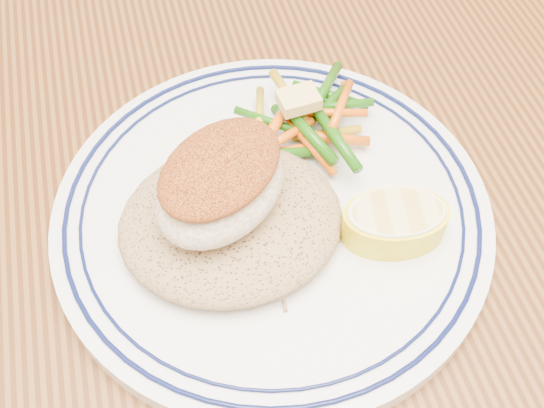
{
  "coord_description": "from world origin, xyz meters",
  "views": [
    {
      "loc": [
        -0.05,
        -0.24,
        1.12
      ],
      "look_at": [
        0.02,
        0.01,
        0.77
      ],
      "focal_mm": 45.0,
      "sensor_mm": 36.0,
      "label": 1
    }
  ],
  "objects_px": {
    "fish_fillet": "(221,184)",
    "lemon_wedge": "(395,221)",
    "rice_pilaf": "(231,218)",
    "plate": "(272,214)",
    "vegetable_pile": "(309,123)",
    "dining_table": "(250,305)"
  },
  "relations": [
    {
      "from": "fish_fillet",
      "to": "lemon_wedge",
      "type": "distance_m",
      "value": 0.11
    },
    {
      "from": "rice_pilaf",
      "to": "fish_fillet",
      "type": "height_order",
      "value": "fish_fillet"
    },
    {
      "from": "rice_pilaf",
      "to": "lemon_wedge",
      "type": "bearing_deg",
      "value": -16.38
    },
    {
      "from": "plate",
      "to": "vegetable_pile",
      "type": "relative_size",
      "value": 2.65
    },
    {
      "from": "fish_fillet",
      "to": "vegetable_pile",
      "type": "distance_m",
      "value": 0.1
    },
    {
      "from": "rice_pilaf",
      "to": "vegetable_pile",
      "type": "distance_m",
      "value": 0.09
    },
    {
      "from": "dining_table",
      "to": "plate",
      "type": "xyz_separation_m",
      "value": [
        0.02,
        0.01,
        0.11
      ]
    },
    {
      "from": "fish_fillet",
      "to": "lemon_wedge",
      "type": "relative_size",
      "value": 1.56
    },
    {
      "from": "rice_pilaf",
      "to": "vegetable_pile",
      "type": "xyz_separation_m",
      "value": [
        0.07,
        0.06,
        -0.0
      ]
    },
    {
      "from": "plate",
      "to": "rice_pilaf",
      "type": "height_order",
      "value": "rice_pilaf"
    },
    {
      "from": "plate",
      "to": "fish_fillet",
      "type": "xyz_separation_m",
      "value": [
        -0.03,
        -0.01,
        0.05
      ]
    },
    {
      "from": "rice_pilaf",
      "to": "fish_fillet",
      "type": "xyz_separation_m",
      "value": [
        -0.0,
        0.0,
        0.03
      ]
    },
    {
      "from": "plate",
      "to": "fish_fillet",
      "type": "distance_m",
      "value": 0.06
    },
    {
      "from": "fish_fillet",
      "to": "vegetable_pile",
      "type": "relative_size",
      "value": 1.04
    },
    {
      "from": "plate",
      "to": "lemon_wedge",
      "type": "distance_m",
      "value": 0.08
    },
    {
      "from": "rice_pilaf",
      "to": "fish_fillet",
      "type": "distance_m",
      "value": 0.03
    },
    {
      "from": "plate",
      "to": "fish_fillet",
      "type": "bearing_deg",
      "value": -170.81
    },
    {
      "from": "plate",
      "to": "vegetable_pile",
      "type": "height_order",
      "value": "vegetable_pile"
    },
    {
      "from": "dining_table",
      "to": "fish_fillet",
      "type": "xyz_separation_m",
      "value": [
        -0.01,
        0.0,
        0.15
      ]
    },
    {
      "from": "dining_table",
      "to": "fish_fillet",
      "type": "relative_size",
      "value": 13.53
    },
    {
      "from": "dining_table",
      "to": "vegetable_pile",
      "type": "height_order",
      "value": "vegetable_pile"
    },
    {
      "from": "dining_table",
      "to": "plate",
      "type": "distance_m",
      "value": 0.11
    }
  ]
}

